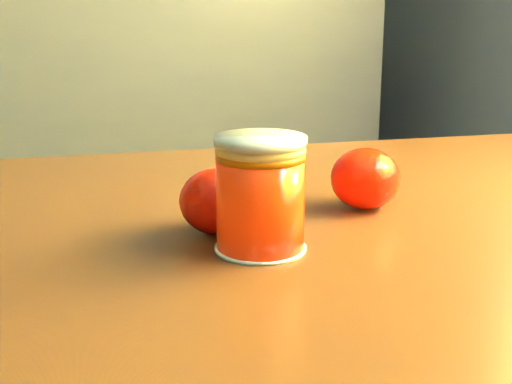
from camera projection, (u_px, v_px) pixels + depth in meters
name	position (u px, v px, depth m)	size (l,w,h in m)	color
table	(263.00, 319.00, 0.63)	(0.97, 0.72, 0.69)	brown
juice_glass	(260.00, 195.00, 0.54)	(0.07, 0.07, 0.09)	#FF2C05
orange_front	(217.00, 201.00, 0.58)	(0.06, 0.06, 0.05)	#FF1C05
orange_back	(365.00, 179.00, 0.65)	(0.06, 0.06, 0.06)	#FF1C05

